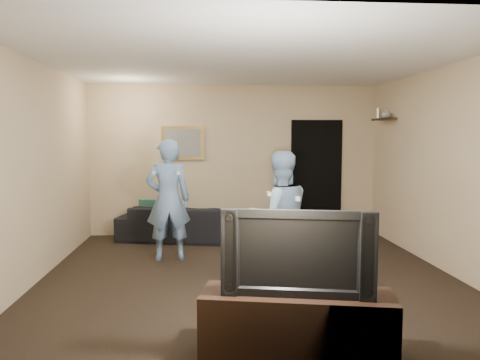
{
  "coord_description": "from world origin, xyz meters",
  "views": [
    {
      "loc": [
        -0.54,
        -5.65,
        1.7
      ],
      "look_at": [
        -0.08,
        0.3,
        1.15
      ],
      "focal_mm": 35.0,
      "sensor_mm": 36.0,
      "label": 1
    }
  ],
  "objects": [
    {
      "name": "ground",
      "position": [
        0.0,
        0.0,
        0.0
      ],
      "size": [
        5.0,
        5.0,
        0.0
      ],
      "primitive_type": "plane",
      "color": "black",
      "rests_on": "ground"
    },
    {
      "name": "ceiling",
      "position": [
        0.0,
        0.0,
        2.6
      ],
      "size": [
        5.0,
        5.0,
        0.04
      ],
      "primitive_type": "cube",
      "color": "silver",
      "rests_on": "wall_back"
    },
    {
      "name": "wall_back",
      "position": [
        0.0,
        2.5,
        1.3
      ],
      "size": [
        5.0,
        0.04,
        2.6
      ],
      "primitive_type": "cube",
      "color": "tan",
      "rests_on": "ground"
    },
    {
      "name": "wall_front",
      "position": [
        0.0,
        -2.5,
        1.3
      ],
      "size": [
        5.0,
        0.04,
        2.6
      ],
      "primitive_type": "cube",
      "color": "tan",
      "rests_on": "ground"
    },
    {
      "name": "wall_left",
      "position": [
        -2.5,
        0.0,
        1.3
      ],
      "size": [
        0.04,
        5.0,
        2.6
      ],
      "primitive_type": "cube",
      "color": "tan",
      "rests_on": "ground"
    },
    {
      "name": "wall_right",
      "position": [
        2.5,
        0.0,
        1.3
      ],
      "size": [
        0.04,
        5.0,
        2.6
      ],
      "primitive_type": "cube",
      "color": "tan",
      "rests_on": "ground"
    },
    {
      "name": "sofa",
      "position": [
        -0.94,
        2.02,
        0.29
      ],
      "size": [
        2.1,
        1.19,
        0.58
      ],
      "primitive_type": "imported",
      "rotation": [
        0.0,
        0.0,
        2.92
      ],
      "color": "black",
      "rests_on": "ground"
    },
    {
      "name": "throw_pillow",
      "position": [
        -1.39,
        2.02,
        0.48
      ],
      "size": [
        0.43,
        0.26,
        0.41
      ],
      "primitive_type": "cube",
      "rotation": [
        0.0,
        0.0,
        -0.36
      ],
      "color": "#1A5045",
      "rests_on": "sofa"
    },
    {
      "name": "painting_frame",
      "position": [
        -0.9,
        2.48,
        1.6
      ],
      "size": [
        0.72,
        0.05,
        0.57
      ],
      "primitive_type": "cube",
      "color": "olive",
      "rests_on": "wall_back"
    },
    {
      "name": "painting_canvas",
      "position": [
        -0.9,
        2.45,
        1.6
      ],
      "size": [
        0.62,
        0.01,
        0.47
      ],
      "primitive_type": "cube",
      "color": "slate",
      "rests_on": "painting_frame"
    },
    {
      "name": "doorway",
      "position": [
        1.45,
        2.47,
        1.0
      ],
      "size": [
        0.9,
        0.06,
        2.0
      ],
      "primitive_type": "cube",
      "color": "black",
      "rests_on": "ground"
    },
    {
      "name": "light_switch",
      "position": [
        0.85,
        2.48,
        1.3
      ],
      "size": [
        0.08,
        0.02,
        0.12
      ],
      "primitive_type": "cube",
      "color": "silver",
      "rests_on": "wall_back"
    },
    {
      "name": "wall_shelf",
      "position": [
        2.39,
        1.8,
        1.99
      ],
      "size": [
        0.2,
        0.6,
        0.03
      ],
      "primitive_type": "cube",
      "color": "black",
      "rests_on": "wall_right"
    },
    {
      "name": "shelf_vase",
      "position": [
        2.39,
        1.71,
        2.08
      ],
      "size": [
        0.16,
        0.16,
        0.15
      ],
      "primitive_type": "imported",
      "rotation": [
        0.0,
        0.0,
        -0.13
      ],
      "color": "#A2A2A7",
      "rests_on": "wall_shelf"
    },
    {
      "name": "shelf_figurine",
      "position": [
        2.39,
        2.05,
        2.09
      ],
      "size": [
        0.06,
        0.06,
        0.18
      ],
      "primitive_type": "cylinder",
      "color": "silver",
      "rests_on": "wall_shelf"
    },
    {
      "name": "tv_console",
      "position": [
        0.17,
        -2.22,
        0.25
      ],
      "size": [
        1.53,
        0.75,
        0.52
      ],
      "primitive_type": "cube",
      "rotation": [
        0.0,
        0.0,
        -0.2
      ],
      "color": "black",
      "rests_on": "ground"
    },
    {
      "name": "television",
      "position": [
        0.17,
        -2.22,
        0.84
      ],
      "size": [
        1.15,
        0.37,
        0.66
      ],
      "primitive_type": "imported",
      "rotation": [
        0.0,
        0.0,
        -0.2
      ],
      "color": "black",
      "rests_on": "tv_console"
    },
    {
      "name": "wii_player_left",
      "position": [
        -1.03,
        0.8,
        0.84
      ],
      "size": [
        0.65,
        0.53,
        1.68
      ],
      "color": "#7196C4",
      "rests_on": "ground"
    },
    {
      "name": "wii_player_right",
      "position": [
        0.33,
        -0.36,
        0.77
      ],
      "size": [
        0.82,
        0.68,
        1.54
      ],
      "color": "#8BABCB",
      "rests_on": "ground"
    }
  ]
}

